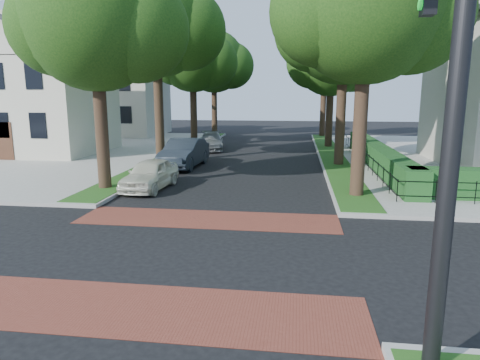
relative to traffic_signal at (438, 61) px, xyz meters
name	(u,v)px	position (x,y,z in m)	size (l,w,h in m)	color
ground	(184,252)	(-4.89, 4.41, -4.71)	(120.00, 120.00, 0.00)	black
sidewalk_nw	(0,150)	(-24.39, 23.41, -4.63)	(30.00, 30.00, 0.15)	gray
crosswalk_far	(208,219)	(-4.89, 7.61, -4.70)	(9.00, 2.20, 0.01)	brown
crosswalk_near	(143,309)	(-4.89, 1.21, -4.70)	(9.00, 2.20, 0.01)	brown
grass_strip_ne	(331,155)	(0.51, 23.51, -4.55)	(1.60, 29.80, 0.02)	#1E4212
grass_strip_nw	(180,152)	(-10.29, 23.51, -4.55)	(1.60, 29.80, 0.02)	#1E4212
tree_right_near	(369,6)	(0.72, 11.65, 2.92)	(7.75, 6.67, 10.66)	black
tree_right_mid	(346,27)	(0.72, 19.66, 3.28)	(8.25, 7.09, 11.22)	black
tree_right_far	(333,60)	(0.71, 28.64, 2.20)	(7.25, 6.23, 9.74)	black
tree_right_back	(326,63)	(0.72, 37.64, 2.56)	(7.50, 6.45, 10.20)	black
tree_left_near	(100,22)	(-10.28, 11.64, 2.56)	(7.50, 6.45, 10.20)	black
tree_left_mid	(159,25)	(-10.28, 19.66, 3.64)	(8.00, 6.88, 11.48)	black
tree_left_far	(194,58)	(-10.29, 28.63, 2.41)	(7.00, 6.02, 9.86)	black
tree_left_back	(215,63)	(-10.28, 37.65, 2.70)	(7.75, 6.66, 10.44)	black
hedge_main_road	(377,155)	(2.81, 19.41, -3.96)	(1.00, 18.00, 1.20)	#143B18
fence_main_road	(363,157)	(2.01, 19.41, -4.11)	(0.06, 18.00, 0.90)	black
house_left_near	(35,83)	(-20.38, 22.41, 0.33)	(10.00, 9.00, 10.14)	beige
house_left_far	(117,86)	(-20.38, 36.41, 0.33)	(10.00, 9.00, 10.14)	#BBB7A8
traffic_signal	(438,61)	(0.00, 0.00, 0.00)	(2.17, 2.00, 8.00)	black
parked_car_front	(150,174)	(-8.49, 12.00, -4.02)	(1.63, 4.04, 1.38)	silver
parked_car_middle	(184,153)	(-8.49, 18.01, -3.86)	(1.79, 5.12, 1.69)	#1D242C
parked_car_rear	(211,141)	(-8.49, 26.09, -4.04)	(1.86, 4.58, 1.33)	gray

